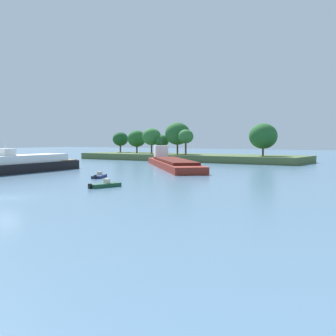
% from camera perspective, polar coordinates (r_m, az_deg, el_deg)
% --- Properties ---
extents(ground_plane, '(400.00, 400.00, 0.00)m').
position_cam_1_polar(ground_plane, '(43.55, -20.22, -3.65)').
color(ground_plane, slate).
extents(treeline_island, '(60.26, 15.39, 9.75)m').
position_cam_1_polar(treeline_island, '(112.88, 2.29, 2.40)').
color(treeline_island, '#4C6038').
rests_on(treeline_island, ground).
extents(cargo_barge, '(28.60, 30.59, 5.80)m').
position_cam_1_polar(cargo_barge, '(84.88, 0.49, 0.69)').
color(cargo_barge, maroon).
rests_on(cargo_barge, ground).
extents(white_riverboat, '(8.35, 25.02, 5.35)m').
position_cam_1_polar(white_riverboat, '(75.90, -18.58, 0.45)').
color(white_riverboat, black).
rests_on(white_riverboat, ground).
extents(small_motorboat, '(2.01, 4.13, 0.94)m').
position_cam_1_polar(small_motorboat, '(50.35, -8.19, -2.20)').
color(small_motorboat, '#19472D').
rests_on(small_motorboat, ground).
extents(fishing_skiff, '(3.06, 4.14, 0.86)m').
position_cam_1_polar(fishing_skiff, '(63.13, -8.90, -1.04)').
color(fishing_skiff, navy).
rests_on(fishing_skiff, ground).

